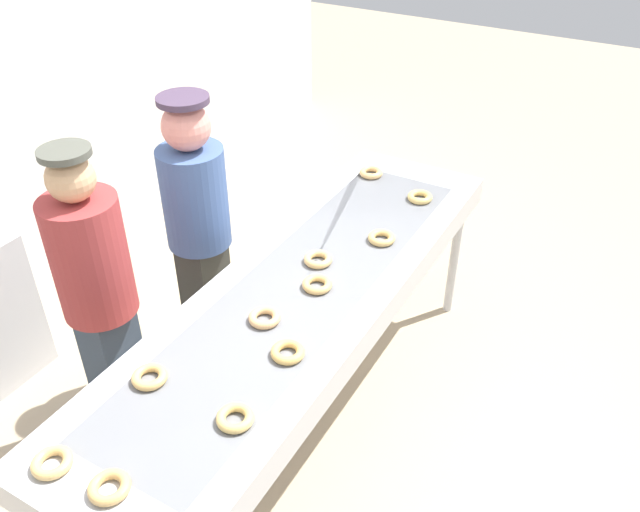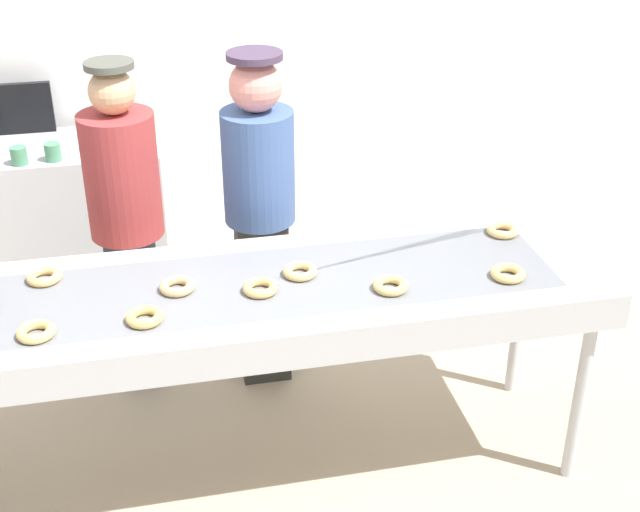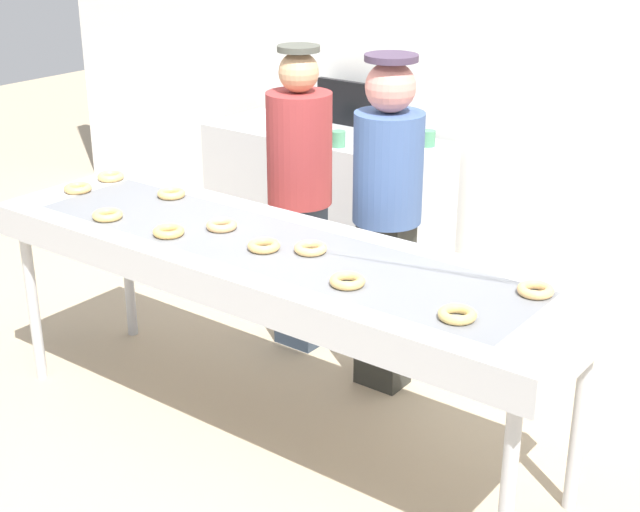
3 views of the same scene
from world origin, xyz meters
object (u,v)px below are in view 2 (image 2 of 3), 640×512
object	(u,v)px
glazed_donut_3	(390,285)
glazed_donut_6	(508,274)
glazed_donut_7	(503,230)
paper_cup_0	(53,152)
worker_baker	(126,212)
prep_counter	(21,220)
paper_cup_1	(133,125)
fryer_conveyor	(255,301)
glazed_donut_0	(44,277)
glazed_donut_10	(36,332)
glazed_donut_1	(260,288)
glazed_donut_4	(177,286)
menu_display	(8,109)
paper_cup_2	(19,156)
worker_assistant	(260,205)
glazed_donut_8	(145,317)
glazed_donut_5	(300,271)

from	to	relation	value
glazed_donut_3	glazed_donut_6	bearing A→B (deg)	-1.00
glazed_donut_7	paper_cup_0	world-z (taller)	glazed_donut_7
worker_baker	prep_counter	xyz separation A→B (m)	(-0.64, 1.08, -0.50)
paper_cup_0	paper_cup_1	world-z (taller)	same
paper_cup_1	worker_baker	bearing A→B (deg)	-93.02
fryer_conveyor	glazed_donut_0	size ratio (longest dim) A/B	20.41
glazed_donut_7	paper_cup_1	xyz separation A→B (m)	(-1.55, 1.82, -0.04)
glazed_donut_6	glazed_donut_10	distance (m)	1.82
paper_cup_1	glazed_donut_1	bearing A→B (deg)	-78.19
glazed_donut_1	glazed_donut_7	xyz separation A→B (m)	(1.12, 0.27, 0.00)
glazed_donut_4	glazed_donut_1	bearing A→B (deg)	-14.12
glazed_donut_0	worker_baker	xyz separation A→B (m)	(0.33, 0.61, -0.03)
glazed_donut_6	worker_baker	distance (m)	1.78
menu_display	fryer_conveyor	bearing A→B (deg)	-62.60
prep_counter	glazed_donut_7	bearing A→B (deg)	-36.97
glazed_donut_6	glazed_donut_10	xyz separation A→B (m)	(-1.82, -0.04, 0.00)
worker_baker	glazed_donut_0	bearing A→B (deg)	55.35
glazed_donut_4	glazed_donut_10	world-z (taller)	same
glazed_donut_1	glazed_donut_4	distance (m)	0.33
paper_cup_2	menu_display	size ratio (longest dim) A/B	0.19
glazed_donut_3	worker_assistant	xyz separation A→B (m)	(-0.38, 0.87, -0.01)
glazed_donut_8	worker_assistant	xyz separation A→B (m)	(0.56, 0.90, -0.01)
glazed_donut_3	glazed_donut_5	size ratio (longest dim) A/B	1.00
glazed_donut_8	paper_cup_0	xyz separation A→B (m)	(-0.43, 1.86, -0.04)
glazed_donut_7	worker_baker	world-z (taller)	worker_baker
glazed_donut_5	worker_baker	world-z (taller)	worker_baker
glazed_donut_7	prep_counter	world-z (taller)	glazed_donut_7
worker_assistant	paper_cup_1	xyz separation A→B (m)	(-0.55, 1.31, -0.03)
fryer_conveyor	glazed_donut_5	xyz separation A→B (m)	(0.19, 0.03, 0.10)
paper_cup_2	glazed_donut_0	bearing A→B (deg)	-81.34
fryer_conveyor	glazed_donut_5	distance (m)	0.22
glazed_donut_4	glazed_donut_8	bearing A→B (deg)	-123.52
glazed_donut_8	prep_counter	bearing A→B (deg)	108.28
glazed_donut_8	glazed_donut_0	bearing A→B (deg)	134.30
fryer_conveyor	glazed_donut_7	xyz separation A→B (m)	(1.13, 0.21, 0.10)
glazed_donut_1	prep_counter	distance (m)	2.33
glazed_donut_0	paper_cup_1	size ratio (longest dim) A/B	1.41
glazed_donut_5	glazed_donut_7	distance (m)	0.96
fryer_conveyor	glazed_donut_7	world-z (taller)	glazed_donut_7
fryer_conveyor	paper_cup_2	size ratio (longest dim) A/B	28.75
glazed_donut_8	paper_cup_0	world-z (taller)	glazed_donut_8
glazed_donut_8	glazed_donut_3	bearing A→B (deg)	1.82
glazed_donut_4	paper_cup_1	bearing A→B (deg)	93.44
glazed_donut_7	glazed_donut_1	bearing A→B (deg)	-166.49
worker_baker	paper_cup_2	world-z (taller)	worker_baker
paper_cup_1	prep_counter	bearing A→B (deg)	-170.05
paper_cup_0	menu_display	bearing A→B (deg)	118.43
glazed_donut_1	menu_display	size ratio (longest dim) A/B	0.27
glazed_donut_3	worker_baker	bearing A→B (deg)	135.86
glazed_donut_0	glazed_donut_8	world-z (taller)	same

